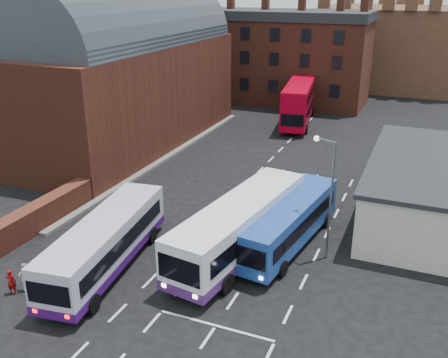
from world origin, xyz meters
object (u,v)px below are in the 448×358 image
at_px(street_lamp, 328,188).
at_px(bus_blue, 288,221).
at_px(bus_white_inbound, 240,224).
at_px(pedestrian_red, 11,282).
at_px(pedestrian_beige, 25,276).
at_px(bus_white_outbound, 106,241).
at_px(bus_red_double, 299,103).

bearing_deg(street_lamp, bus_blue, 168.63).
relative_size(bus_white_inbound, bus_blue, 1.17).
xyz_separation_m(bus_white_inbound, pedestrian_red, (-9.74, -8.66, -1.30)).
xyz_separation_m(bus_white_inbound, bus_blue, (2.41, 2.12, -0.30)).
height_order(pedestrian_red, pedestrian_beige, pedestrian_beige).
bearing_deg(pedestrian_red, bus_white_outbound, -145.96).
bearing_deg(pedestrian_red, pedestrian_beige, -143.04).
distance_m(bus_white_inbound, pedestrian_red, 13.10).
bearing_deg(bus_red_double, bus_blue, 95.00).
relative_size(bus_red_double, street_lamp, 1.66).
relative_size(street_lamp, pedestrian_red, 5.06).
bearing_deg(bus_red_double, bus_white_outbound, 78.25).
xyz_separation_m(street_lamp, pedestrian_red, (-14.52, -10.30, -3.76)).
bearing_deg(bus_blue, bus_red_double, -68.42).
distance_m(bus_white_outbound, bus_white_inbound, 7.95).
xyz_separation_m(bus_blue, pedestrian_red, (-12.16, -10.77, -1.00)).
xyz_separation_m(bus_white_outbound, pedestrian_beige, (-2.81, -3.51, -1.01)).
xyz_separation_m(bus_white_outbound, bus_red_double, (1.96, 35.49, 0.74)).
bearing_deg(bus_white_inbound, pedestrian_red, 49.87).
bearing_deg(pedestrian_beige, pedestrian_red, 39.19).
xyz_separation_m(bus_red_double, pedestrian_beige, (-4.77, -39.00, -1.75)).
bearing_deg(bus_white_inbound, bus_blue, -130.47).
bearing_deg(pedestrian_beige, bus_blue, -154.50).
relative_size(street_lamp, pedestrian_beige, 4.58).
height_order(bus_white_inbound, pedestrian_beige, bus_white_inbound).
bearing_deg(bus_white_outbound, bus_blue, 29.19).
bearing_deg(street_lamp, pedestrian_beige, -145.45).
relative_size(bus_white_inbound, pedestrian_beige, 7.93).
height_order(bus_blue, street_lamp, street_lamp).
bearing_deg(bus_blue, bus_white_outbound, 44.80).
bearing_deg(pedestrian_beige, bus_white_inbound, -154.59).
distance_m(bus_red_double, street_lamp, 30.80).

